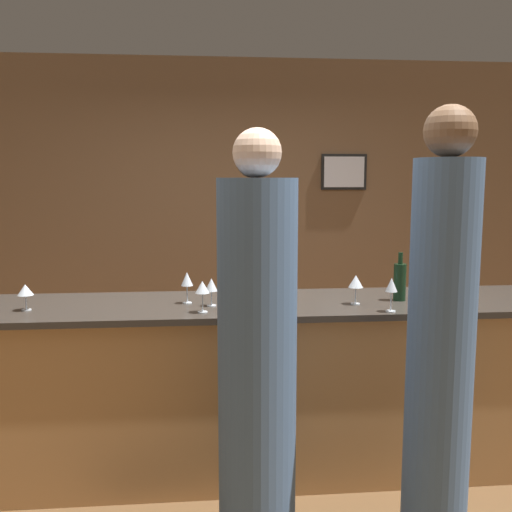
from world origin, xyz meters
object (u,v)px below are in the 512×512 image
object	(u,v)px
guest_0	(441,346)
wine_bottle_0	(400,281)
bartender	(252,289)
guest_1	(257,361)

from	to	relation	value
guest_0	wine_bottle_0	distance (m)	0.80
bartender	guest_1	bearing A→B (deg)	85.83
guest_1	wine_bottle_0	distance (m)	1.15
guest_0	guest_1	size ratio (longest dim) A/B	1.05
bartender	wine_bottle_0	size ratio (longest dim) A/B	6.92
guest_0	wine_bottle_0	size ratio (longest dim) A/B	7.17
guest_1	wine_bottle_0	size ratio (longest dim) A/B	6.83
bartender	guest_0	xyz separation A→B (m)	(0.69, -1.62, 0.04)
bartender	guest_0	bearing A→B (deg)	113.15
guest_0	wine_bottle_0	world-z (taller)	guest_0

